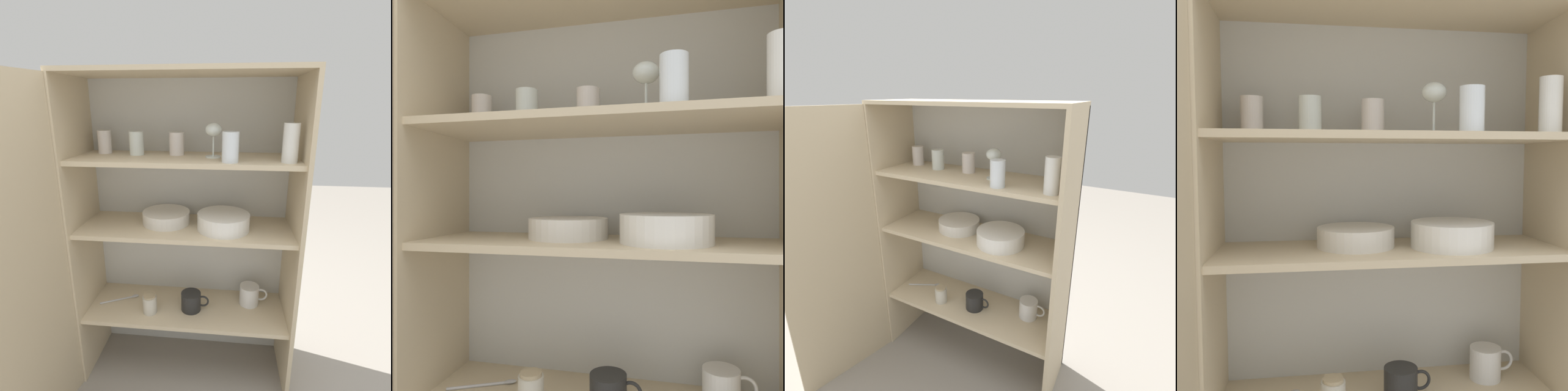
% 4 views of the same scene
% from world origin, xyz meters
% --- Properties ---
extents(ground_plane, '(8.00, 8.00, 0.00)m').
position_xyz_m(ground_plane, '(0.00, 0.00, 0.00)').
color(ground_plane, gray).
extents(cupboard_back_panel, '(0.98, 0.02, 1.41)m').
position_xyz_m(cupboard_back_panel, '(0.00, 0.32, 0.71)').
color(cupboard_back_panel, silver).
rests_on(cupboard_back_panel, ground_plane).
extents(cupboard_side_left, '(0.02, 0.35, 1.41)m').
position_xyz_m(cupboard_side_left, '(-0.48, 0.16, 0.71)').
color(cupboard_side_left, '#CCB793').
rests_on(cupboard_side_left, ground_plane).
extents(cupboard_side_right, '(0.02, 0.35, 1.41)m').
position_xyz_m(cupboard_side_right, '(0.48, 0.16, 0.71)').
color(cupboard_side_right, '#CCB793').
rests_on(cupboard_side_right, ground_plane).
extents(cupboard_top_panel, '(0.98, 0.35, 0.02)m').
position_xyz_m(cupboard_top_panel, '(0.00, 0.16, 1.42)').
color(cupboard_top_panel, '#CCB793').
rests_on(cupboard_top_panel, cupboard_side_left).
extents(shelf_board_lower, '(0.94, 0.32, 0.02)m').
position_xyz_m(shelf_board_lower, '(0.00, 0.16, 0.33)').
color(shelf_board_lower, beige).
extents(shelf_board_middle, '(0.94, 0.32, 0.02)m').
position_xyz_m(shelf_board_middle, '(0.00, 0.16, 0.76)').
color(shelf_board_middle, beige).
extents(shelf_board_upper, '(0.94, 0.32, 0.02)m').
position_xyz_m(shelf_board_upper, '(0.00, 0.16, 1.08)').
color(shelf_board_upper, beige).
extents(cupboard_door, '(0.13, 0.48, 1.41)m').
position_xyz_m(cupboard_door, '(-0.55, -0.26, 0.71)').
color(cupboard_door, tan).
rests_on(cupboard_door, ground_plane).
extents(tumbler_glass_0, '(0.07, 0.07, 0.12)m').
position_xyz_m(tumbler_glass_0, '(0.19, 0.05, 1.14)').
color(tumbler_glass_0, white).
rests_on(tumbler_glass_0, shelf_board_upper).
extents(tumbler_glass_1, '(0.06, 0.06, 0.10)m').
position_xyz_m(tumbler_glass_1, '(-0.38, 0.23, 1.14)').
color(tumbler_glass_1, silver).
rests_on(tumbler_glass_1, shelf_board_upper).
extents(tumbler_glass_2, '(0.06, 0.06, 0.10)m').
position_xyz_m(tumbler_glass_2, '(-0.22, 0.19, 1.14)').
color(tumbler_glass_2, white).
rests_on(tumbler_glass_2, shelf_board_upper).
extents(tumbler_glass_3, '(0.06, 0.06, 0.15)m').
position_xyz_m(tumbler_glass_3, '(0.42, 0.07, 1.16)').
color(tumbler_glass_3, white).
rests_on(tumbler_glass_3, shelf_board_upper).
extents(tumbler_glass_4, '(0.07, 0.07, 0.10)m').
position_xyz_m(tumbler_glass_4, '(-0.04, 0.21, 1.13)').
color(tumbler_glass_4, silver).
rests_on(tumbler_glass_4, shelf_board_upper).
extents(wine_glass_0, '(0.07, 0.07, 0.14)m').
position_xyz_m(wine_glass_0, '(0.12, 0.16, 1.19)').
color(wine_glass_0, white).
rests_on(wine_glass_0, shelf_board_upper).
extents(plate_stack_white, '(0.23, 0.23, 0.07)m').
position_xyz_m(plate_stack_white, '(0.17, 0.14, 0.80)').
color(plate_stack_white, white).
rests_on(plate_stack_white, shelf_board_middle).
extents(mixing_bowl_large, '(0.22, 0.22, 0.06)m').
position_xyz_m(mixing_bowl_large, '(-0.09, 0.19, 0.80)').
color(mixing_bowl_large, silver).
rests_on(mixing_bowl_large, shelf_board_middle).
extents(coffee_mug_primary, '(0.13, 0.10, 0.09)m').
position_xyz_m(coffee_mug_primary, '(0.03, 0.14, 0.39)').
color(coffee_mug_primary, black).
rests_on(coffee_mug_primary, shelf_board_lower).
extents(coffee_mug_extra_1, '(0.14, 0.09, 0.10)m').
position_xyz_m(coffee_mug_extra_1, '(0.31, 0.21, 0.39)').
color(coffee_mug_extra_1, white).
rests_on(coffee_mug_extra_1, shelf_board_lower).
extents(storage_jar, '(0.07, 0.07, 0.09)m').
position_xyz_m(storage_jar, '(-0.17, 0.09, 0.39)').
color(storage_jar, beige).
rests_on(storage_jar, shelf_board_lower).
extents(serving_spoon, '(0.18, 0.10, 0.01)m').
position_xyz_m(serving_spoon, '(-0.33, 0.18, 0.35)').
color(serving_spoon, silver).
rests_on(serving_spoon, shelf_board_lower).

